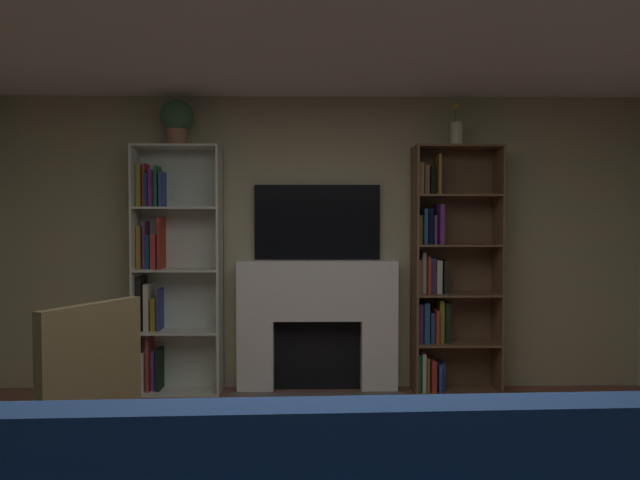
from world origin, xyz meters
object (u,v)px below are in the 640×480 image
Objects in this scene: fireplace at (317,321)px; bookshelf_right at (444,277)px; tv at (317,222)px; vase_with_flowers at (457,132)px; bookshelf_left at (168,273)px; potted_plant at (177,119)px; armchair at (66,410)px.

fireplace is 0.69× the size of bookshelf_right.
tv is 1.43m from vase_with_flowers.
bookshelf_left is 1.32m from potted_plant.
potted_plant is at bearing -179.29° from bookshelf_right.
fireplace is 1.16m from bookshelf_right.
tv is at bearing 90.00° from fireplace.
bookshelf_left is at bearing 154.00° from potted_plant.
bookshelf_left is 5.70× the size of vase_with_flowers.
fireplace is 0.69× the size of bookshelf_left.
vase_with_flowers is at bearing -0.00° from potted_plant.
potted_plant is at bearing -174.27° from tv.
bookshelf_left reaches higher than tv.
fireplace is 3.95× the size of vase_with_flowers.
bookshelf_right is 1.97× the size of armchair.
potted_plant is at bearing 180.00° from vase_with_flowers.
potted_plant is 2.39m from vase_with_flowers.
fireplace is at bearing 179.05° from vase_with_flowers.
bookshelf_right is at bearing 0.45° from fireplace.
bookshelf_left is 5.39× the size of potted_plant.
bookshelf_left is (-1.29, 0.03, 0.42)m from fireplace.
potted_plant is (0.09, -0.05, 1.31)m from bookshelf_left.
bookshelf_right is at bearing -0.40° from bookshelf_left.
potted_plant reaches higher than vase_with_flowers.
fireplace reaches higher than armchair.
bookshelf_right is 5.70× the size of vase_with_flowers.
vase_with_flowers reaches higher than armchair.
tv is 1.36m from bookshelf_left.
fireplace is at bearing -90.00° from tv.
vase_with_flowers is 3.68m from armchair.
armchair is at bearing -120.37° from tv.
bookshelf_right is at bearing 0.71° from potted_plant.
bookshelf_right is at bearing -4.77° from tv.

